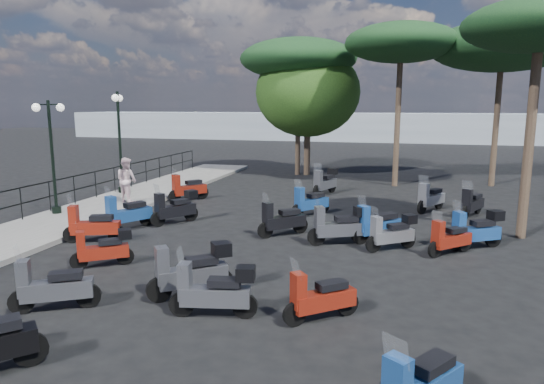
% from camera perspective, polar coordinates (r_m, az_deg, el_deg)
% --- Properties ---
extents(ground, '(120.00, 120.00, 0.00)m').
position_cam_1_polar(ground, '(12.51, -6.64, -8.28)').
color(ground, black).
rests_on(ground, ground).
extents(sidewalk, '(3.00, 30.00, 0.15)m').
position_cam_1_polar(sidewalk, '(18.20, -22.36, -2.86)').
color(sidewalk, '#646160').
rests_on(sidewalk, ground).
extents(railing, '(0.04, 26.04, 1.10)m').
position_cam_1_polar(railing, '(18.72, -26.06, -0.23)').
color(railing, black).
rests_on(railing, sidewalk).
extents(lamp_post_1, '(0.56, 1.12, 3.96)m').
position_cam_1_polar(lamp_post_1, '(18.59, -24.48, 4.54)').
color(lamp_post_1, black).
rests_on(lamp_post_1, sidewalk).
extents(lamp_post_2, '(0.69, 1.21, 4.36)m').
position_cam_1_polar(lamp_post_2, '(22.09, -17.51, 6.35)').
color(lamp_post_2, black).
rests_on(lamp_post_2, sidewalk).
extents(pedestrian_far, '(1.04, 0.92, 1.77)m').
position_cam_1_polar(pedestrian_far, '(19.93, -16.73, 1.38)').
color(pedestrian_far, silver).
rests_on(pedestrian_far, sidewalk).
extents(scooter_1, '(1.52, 0.98, 1.35)m').
position_cam_1_polar(scooter_1, '(10.45, -24.44, -10.23)').
color(scooter_1, black).
rests_on(scooter_1, ground).
extents(scooter_2, '(1.70, 0.84, 1.41)m').
position_cam_1_polar(scooter_2, '(15.01, -20.38, -3.78)').
color(scooter_2, black).
rests_on(scooter_2, ground).
extents(scooter_3, '(1.08, 1.65, 1.47)m').
position_cam_1_polar(scooter_3, '(16.22, -16.69, -2.48)').
color(scooter_3, black).
rests_on(scooter_3, ground).
extents(scooter_4, '(1.21, 1.51, 1.45)m').
position_cam_1_polar(scooter_4, '(20.46, -9.88, 0.37)').
color(scooter_4, black).
rests_on(scooter_4, ground).
extents(scooter_7, '(1.54, 1.29, 1.46)m').
position_cam_1_polar(scooter_7, '(10.30, -9.45, -9.24)').
color(scooter_7, black).
rests_on(scooter_7, ground).
extents(scooter_8, '(1.30, 1.02, 1.21)m').
position_cam_1_polar(scooter_8, '(12.71, -19.29, -6.36)').
color(scooter_8, black).
rests_on(scooter_8, ground).
extents(scooter_9, '(1.13, 1.56, 1.41)m').
position_cam_1_polar(scooter_9, '(16.60, -11.32, -1.88)').
color(scooter_9, black).
rests_on(scooter_9, ground).
extents(scooter_10, '(0.92, 1.78, 1.48)m').
position_cam_1_polar(scooter_10, '(21.66, 6.26, 1.15)').
color(scooter_10, black).
rests_on(scooter_10, ground).
extents(scooter_12, '(1.68, 0.62, 1.35)m').
position_cam_1_polar(scooter_12, '(9.32, -6.84, -11.59)').
color(scooter_12, black).
rests_on(scooter_12, ground).
extents(scooter_13, '(1.28, 1.10, 1.26)m').
position_cam_1_polar(scooter_13, '(9.19, 5.67, -12.36)').
color(scooter_13, black).
rests_on(scooter_13, ground).
extents(scooter_14, '(1.32, 1.28, 1.38)m').
position_cam_1_polar(scooter_14, '(14.78, 1.18, -3.38)').
color(scooter_14, black).
rests_on(scooter_14, ground).
extents(scooter_15, '(1.68, 1.00, 1.44)m').
position_cam_1_polar(scooter_15, '(13.99, 7.90, -4.00)').
color(scooter_15, black).
rests_on(scooter_15, ground).
extents(scooter_16, '(1.16, 1.43, 1.38)m').
position_cam_1_polar(scooter_16, '(17.52, 4.49, -1.25)').
color(scooter_16, black).
rests_on(scooter_16, ground).
extents(scooter_19, '(1.35, 1.09, 1.27)m').
position_cam_1_polar(scooter_19, '(13.76, 13.93, -4.74)').
color(scooter_19, black).
rests_on(scooter_19, ground).
extents(scooter_20, '(1.43, 1.25, 1.43)m').
position_cam_1_polar(scooter_20, '(14.48, 12.34, -3.84)').
color(scooter_20, black).
rests_on(scooter_20, ground).
extents(scooter_21, '(1.06, 1.60, 1.43)m').
position_cam_1_polar(scooter_21, '(19.06, 18.14, -0.74)').
color(scooter_21, black).
rests_on(scooter_21, ground).
extents(scooter_24, '(1.56, 1.09, 1.40)m').
position_cam_1_polar(scooter_24, '(14.59, 22.86, -4.20)').
color(scooter_24, black).
rests_on(scooter_24, ground).
extents(scooter_25, '(1.19, 1.17, 1.25)m').
position_cam_1_polar(scooter_25, '(13.78, 20.15, -5.22)').
color(scooter_25, black).
rests_on(scooter_25, ground).
extents(scooter_26, '(0.94, 1.57, 1.36)m').
position_cam_1_polar(scooter_26, '(18.71, 22.45, -1.28)').
color(scooter_26, black).
rests_on(scooter_26, ground).
extents(broadleaf_tree, '(5.81, 5.81, 7.10)m').
position_cam_1_polar(broadleaf_tree, '(27.60, 4.24, 11.60)').
color(broadleaf_tree, '#38281E').
rests_on(broadleaf_tree, ground).
extents(pine_0, '(5.31, 5.31, 7.75)m').
position_cam_1_polar(pine_0, '(24.57, 14.94, 16.53)').
color(pine_0, '#38281E').
rests_on(pine_0, ground).
extents(pine_1, '(6.78, 6.78, 7.84)m').
position_cam_1_polar(pine_1, '(26.13, 25.47, 15.17)').
color(pine_1, '#38281E').
rests_on(pine_1, ground).
extents(pine_2, '(6.46, 6.46, 7.56)m').
position_cam_1_polar(pine_2, '(27.68, 3.13, 15.32)').
color(pine_2, '#38281E').
rests_on(pine_2, ground).
extents(pine_3, '(4.30, 4.30, 6.90)m').
position_cam_1_polar(pine_3, '(16.18, 29.01, 16.60)').
color(pine_3, '#38281E').
rests_on(pine_3, ground).
extents(distant_hills, '(70.00, 8.00, 3.00)m').
position_cam_1_polar(distant_hills, '(56.23, 10.73, 7.57)').
color(distant_hills, gray).
rests_on(distant_hills, ground).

